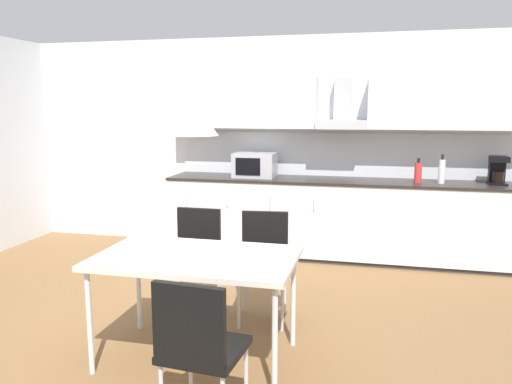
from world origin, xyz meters
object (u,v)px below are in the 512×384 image
at_px(bottle_white, 442,171).
at_px(dining_table, 196,262).
at_px(pendant_lamp, 193,118).
at_px(chair_far_left, 195,250).
at_px(chair_near_right, 198,342).
at_px(chair_far_right, 264,255).
at_px(microwave, 255,165).
at_px(coffee_maker, 498,170).
at_px(bottle_red, 418,172).

bearing_deg(bottle_white, dining_table, -125.73).
bearing_deg(pendant_lamp, chair_far_left, 110.78).
bearing_deg(bottle_white, chair_far_left, -140.33).
distance_m(chair_near_right, chair_far_right, 1.57).
distance_m(microwave, pendant_lamp, 2.68).
xyz_separation_m(chair_near_right, chair_far_left, (-0.59, 1.57, 0.00)).
bearing_deg(coffee_maker, bottle_white, -172.88).
distance_m(chair_far_right, pendant_lamp, 1.39).
xyz_separation_m(bottle_white, chair_near_right, (-1.55, -3.35, -0.51)).
xyz_separation_m(microwave, bottle_red, (1.83, -0.02, -0.03)).
distance_m(microwave, coffee_maker, 2.63).
bearing_deg(pendant_lamp, dining_table, 0.00).
xyz_separation_m(dining_table, pendant_lamp, (-0.00, 0.00, 0.96)).
distance_m(coffee_maker, bottle_red, 0.81).
relative_size(chair_far_left, pendant_lamp, 2.72).
height_order(microwave, bottle_red, microwave).
bearing_deg(bottle_white, bottle_red, 174.17).
relative_size(chair_near_right, chair_far_left, 1.00).
height_order(bottle_red, chair_far_right, bottle_red).
height_order(chair_far_left, pendant_lamp, pendant_lamp).
distance_m(bottle_white, chair_far_right, 2.42).
xyz_separation_m(microwave, bottle_white, (2.06, -0.04, -0.01)).
bearing_deg(pendant_lamp, microwave, 94.81).
distance_m(coffee_maker, chair_far_left, 3.32).
relative_size(bottle_red, chair_far_right, 0.30).
bearing_deg(chair_far_left, bottle_white, 39.67).
xyz_separation_m(microwave, chair_near_right, (0.51, -3.40, -0.52)).
bearing_deg(bottle_white, microwave, 178.77).
bearing_deg(microwave, dining_table, -85.19).
relative_size(microwave, chair_near_right, 0.55).
bearing_deg(chair_far_right, coffee_maker, 41.09).
bearing_deg(bottle_red, dining_table, -121.83).
bearing_deg(dining_table, chair_far_right, 69.74).
height_order(microwave, dining_table, microwave).
height_order(dining_table, chair_near_right, chair_near_right).
height_order(dining_table, chair_far_right, chair_far_right).
distance_m(coffee_maker, bottle_white, 0.57).
bearing_deg(microwave, chair_far_left, -92.48).
bearing_deg(bottle_red, bottle_white, -5.83).
distance_m(microwave, bottle_red, 1.83).
distance_m(bottle_white, pendant_lamp, 3.21).
xyz_separation_m(bottle_red, chair_far_left, (-1.91, -1.80, -0.49)).
relative_size(dining_table, chair_far_left, 1.53).
height_order(bottle_white, pendant_lamp, pendant_lamp).
relative_size(coffee_maker, dining_table, 0.23).
bearing_deg(chair_far_left, pendant_lamp, -69.22).
height_order(microwave, chair_near_right, microwave).
bearing_deg(chair_far_right, microwave, 105.63).
xyz_separation_m(chair_far_right, chair_far_left, (-0.59, 0.00, 0.00)).
bearing_deg(coffee_maker, microwave, -179.43).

